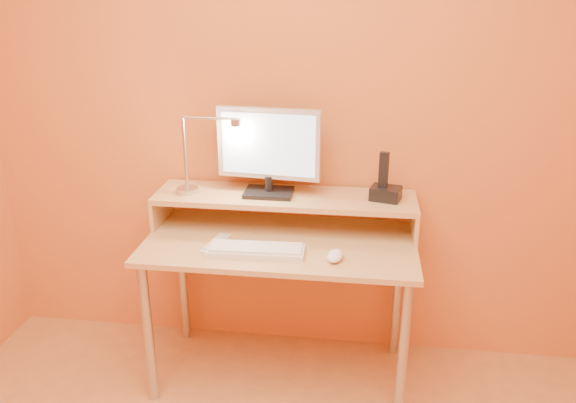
# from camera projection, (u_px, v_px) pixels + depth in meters

# --- Properties ---
(wall_back) EXTENTS (3.00, 0.04, 2.50)m
(wall_back) POSITION_uv_depth(u_px,v_px,m) (289.00, 108.00, 2.62)
(wall_back) COLOR orange
(wall_back) RESTS_ON floor
(desk_leg_fl) EXTENTS (0.04, 0.04, 0.69)m
(desk_leg_fl) POSITION_uv_depth(u_px,v_px,m) (148.00, 334.00, 2.48)
(desk_leg_fl) COLOR #B9B9B9
(desk_leg_fl) RESTS_ON floor
(desk_leg_fr) EXTENTS (0.04, 0.04, 0.69)m
(desk_leg_fr) POSITION_uv_depth(u_px,v_px,m) (403.00, 354.00, 2.35)
(desk_leg_fr) COLOR #B9B9B9
(desk_leg_fr) RESTS_ON floor
(desk_leg_bl) EXTENTS (0.04, 0.04, 0.69)m
(desk_leg_bl) POSITION_uv_depth(u_px,v_px,m) (183.00, 279.00, 2.94)
(desk_leg_bl) COLOR #B9B9B9
(desk_leg_bl) RESTS_ON floor
(desk_leg_br) EXTENTS (0.04, 0.04, 0.69)m
(desk_leg_br) POSITION_uv_depth(u_px,v_px,m) (397.00, 293.00, 2.81)
(desk_leg_br) COLOR #B9B9B9
(desk_leg_br) RESTS_ON floor
(desk_lower) EXTENTS (1.20, 0.60, 0.02)m
(desk_lower) POSITION_uv_depth(u_px,v_px,m) (280.00, 243.00, 2.52)
(desk_lower) COLOR tan
(desk_lower) RESTS_ON floor
(shelf_riser_left) EXTENTS (0.02, 0.30, 0.14)m
(shelf_riser_left) POSITION_uv_depth(u_px,v_px,m) (162.00, 207.00, 2.70)
(shelf_riser_left) COLOR tan
(shelf_riser_left) RESTS_ON desk_lower
(shelf_riser_right) EXTENTS (0.02, 0.30, 0.14)m
(shelf_riser_right) POSITION_uv_depth(u_px,v_px,m) (414.00, 220.00, 2.55)
(shelf_riser_right) COLOR tan
(shelf_riser_right) RESTS_ON desk_lower
(desk_shelf) EXTENTS (1.20, 0.30, 0.02)m
(desk_shelf) POSITION_uv_depth(u_px,v_px,m) (285.00, 198.00, 2.60)
(desk_shelf) COLOR tan
(desk_shelf) RESTS_ON desk_lower
(monitor_foot) EXTENTS (0.22, 0.16, 0.02)m
(monitor_foot) POSITION_uv_depth(u_px,v_px,m) (269.00, 192.00, 2.60)
(monitor_foot) COLOR black
(monitor_foot) RESTS_ON desk_shelf
(monitor_neck) EXTENTS (0.04, 0.04, 0.07)m
(monitor_neck) POSITION_uv_depth(u_px,v_px,m) (269.00, 183.00, 2.58)
(monitor_neck) COLOR black
(monitor_neck) RESTS_ON monitor_foot
(monitor_panel) EXTENTS (0.47, 0.08, 0.32)m
(monitor_panel) POSITION_uv_depth(u_px,v_px,m) (269.00, 144.00, 2.52)
(monitor_panel) COLOR silver
(monitor_panel) RESTS_ON monitor_neck
(monitor_back) EXTENTS (0.42, 0.05, 0.27)m
(monitor_back) POSITION_uv_depth(u_px,v_px,m) (269.00, 142.00, 2.55)
(monitor_back) COLOR black
(monitor_back) RESTS_ON monitor_panel
(monitor_screen) EXTENTS (0.43, 0.05, 0.28)m
(monitor_screen) POSITION_uv_depth(u_px,v_px,m) (268.00, 145.00, 2.51)
(monitor_screen) COLOR #BAE5FF
(monitor_screen) RESTS_ON monitor_panel
(lamp_base) EXTENTS (0.10, 0.10, 0.02)m
(lamp_base) POSITION_uv_depth(u_px,v_px,m) (187.00, 190.00, 2.61)
(lamp_base) COLOR #B9B9B9
(lamp_base) RESTS_ON desk_shelf
(lamp_post) EXTENTS (0.01, 0.01, 0.33)m
(lamp_post) POSITION_uv_depth(u_px,v_px,m) (185.00, 153.00, 2.55)
(lamp_post) COLOR #B9B9B9
(lamp_post) RESTS_ON lamp_base
(lamp_arm) EXTENTS (0.24, 0.01, 0.01)m
(lamp_arm) POSITION_uv_depth(u_px,v_px,m) (209.00, 118.00, 2.48)
(lamp_arm) COLOR #B9B9B9
(lamp_arm) RESTS_ON lamp_post
(lamp_head) EXTENTS (0.04, 0.04, 0.03)m
(lamp_head) POSITION_uv_depth(u_px,v_px,m) (236.00, 122.00, 2.47)
(lamp_head) COLOR #B9B9B9
(lamp_head) RESTS_ON lamp_arm
(lamp_bulb) EXTENTS (0.03, 0.03, 0.00)m
(lamp_bulb) POSITION_uv_depth(u_px,v_px,m) (236.00, 126.00, 2.47)
(lamp_bulb) COLOR #FFEAC6
(lamp_bulb) RESTS_ON lamp_head
(phone_dock) EXTENTS (0.15, 0.13, 0.06)m
(phone_dock) POSITION_uv_depth(u_px,v_px,m) (386.00, 193.00, 2.53)
(phone_dock) COLOR black
(phone_dock) RESTS_ON desk_shelf
(phone_handset) EXTENTS (0.05, 0.03, 0.16)m
(phone_handset) POSITION_uv_depth(u_px,v_px,m) (384.00, 170.00, 2.49)
(phone_handset) COLOR black
(phone_handset) RESTS_ON phone_dock
(phone_led) EXTENTS (0.01, 0.00, 0.04)m
(phone_led) POSITION_uv_depth(u_px,v_px,m) (396.00, 198.00, 2.47)
(phone_led) COLOR #1B2DFE
(phone_led) RESTS_ON phone_dock
(keyboard) EXTENTS (0.41, 0.15, 0.02)m
(keyboard) POSITION_uv_depth(u_px,v_px,m) (256.00, 251.00, 2.39)
(keyboard) COLOR silver
(keyboard) RESTS_ON desk_lower
(mouse) EXTENTS (0.08, 0.12, 0.04)m
(mouse) POSITION_uv_depth(u_px,v_px,m) (335.00, 256.00, 2.33)
(mouse) COLOR white
(mouse) RESTS_ON desk_lower
(remote_control) EXTENTS (0.09, 0.20, 0.02)m
(remote_control) POSITION_uv_depth(u_px,v_px,m) (216.00, 244.00, 2.45)
(remote_control) COLOR silver
(remote_control) RESTS_ON desk_lower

